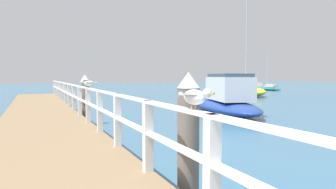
% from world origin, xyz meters
% --- Properties ---
extents(pier_deck, '(2.45, 24.34, 0.54)m').
position_xyz_m(pier_deck, '(0.00, 12.17, 0.27)').
color(pier_deck, '#846B4C').
rests_on(pier_deck, ground_plane).
extents(pier_railing, '(0.12, 22.86, 0.98)m').
position_xyz_m(pier_railing, '(1.14, 12.17, 1.15)').
color(pier_railing, white).
rests_on(pier_railing, pier_deck).
extents(dock_piling_near, '(0.29, 0.29, 1.89)m').
position_xyz_m(dock_piling_near, '(1.52, 3.59, 0.96)').
color(dock_piling_near, '#6B6056').
rests_on(dock_piling_near, ground_plane).
extents(dock_piling_far, '(0.29, 0.29, 1.89)m').
position_xyz_m(dock_piling_far, '(1.52, 11.86, 0.96)').
color(dock_piling_far, '#6B6056').
rests_on(dock_piling_far, ground_plane).
extents(seagull_foreground, '(0.22, 0.47, 0.21)m').
position_xyz_m(seagull_foreground, '(1.15, 2.74, 1.65)').
color(seagull_foreground, white).
rests_on(seagull_foreground, pier_railing).
extents(seagull_background, '(0.48, 0.18, 0.21)m').
position_xyz_m(seagull_background, '(1.14, 8.75, 1.65)').
color(seagull_background, white).
rests_on(seagull_background, pier_railing).
extents(boat_0, '(4.48, 7.64, 9.82)m').
position_xyz_m(boat_0, '(18.29, 23.47, 0.53)').
color(boat_0, gold).
rests_on(boat_0, ground_plane).
extents(boat_5, '(4.01, 7.47, 1.95)m').
position_xyz_m(boat_5, '(8.43, 12.76, 0.65)').
color(boat_5, navy).
rests_on(boat_5, ground_plane).
extents(boat_6, '(1.36, 4.26, 4.68)m').
position_xyz_m(boat_6, '(27.54, 30.83, 0.29)').
color(boat_6, '#197266').
rests_on(boat_6, ground_plane).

